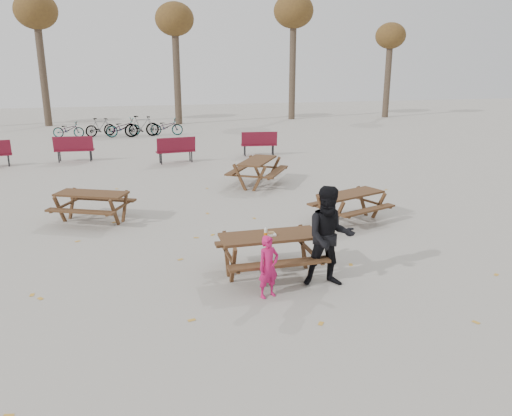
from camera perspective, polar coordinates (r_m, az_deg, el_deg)
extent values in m
plane|color=gray|center=(9.30, 1.57, -7.60)|extent=(80.00, 80.00, 0.00)
cube|color=#3C2616|center=(9.03, 1.61, -3.24)|extent=(1.80, 0.70, 0.05)
cube|color=#3C2616|center=(8.60, 2.72, -6.41)|extent=(1.80, 0.25, 0.05)
cube|color=#3C2616|center=(9.67, 0.60, -3.77)|extent=(1.80, 0.25, 0.05)
cylinder|color=#3C2616|center=(8.72, -2.62, -6.67)|extent=(0.08, 0.08, 0.73)
cylinder|color=#3C2616|center=(9.27, -3.41, -5.27)|extent=(0.08, 0.08, 0.73)
cylinder|color=#3C2616|center=(9.13, 6.67, -5.70)|extent=(0.08, 0.08, 0.73)
cylinder|color=#3C2616|center=(9.65, 5.38, -4.43)|extent=(0.08, 0.08, 0.73)
cube|color=white|center=(8.97, 1.70, -3.08)|extent=(0.18, 0.11, 0.03)
ellipsoid|color=tan|center=(8.96, 1.70, -2.82)|extent=(0.14, 0.06, 0.05)
cylinder|color=silver|center=(8.89, 1.12, -2.87)|extent=(0.06, 0.06, 0.15)
cylinder|color=orange|center=(8.90, 1.12, -2.98)|extent=(0.07, 0.07, 0.05)
cylinder|color=white|center=(8.86, 1.12, -2.35)|extent=(0.03, 0.03, 0.02)
imported|color=#BB1757|center=(8.27, 1.43, -6.73)|extent=(0.45, 0.37, 1.07)
imported|color=black|center=(8.66, 8.41, -3.28)|extent=(0.98, 0.83, 1.78)
imported|color=black|center=(28.32, -20.65, 8.40)|extent=(1.66, 0.80, 0.84)
imported|color=black|center=(28.17, -17.37, 8.81)|extent=(1.69, 1.10, 0.99)
imported|color=black|center=(27.75, -14.96, 8.88)|extent=(1.95, 1.16, 0.97)
imported|color=black|center=(27.51, -12.92, 9.11)|extent=(1.92, 0.91, 1.11)
imported|color=black|center=(27.87, -10.19, 9.15)|extent=(1.84, 0.96, 0.92)
cylinder|color=#382B21|center=(33.99, -23.16, 13.92)|extent=(0.44, 0.44, 6.30)
ellipsoid|color=brown|center=(34.12, -23.87, 19.93)|extent=(2.52, 2.52, 2.14)
cylinder|color=#382B21|center=(32.86, -9.02, 14.63)|extent=(0.44, 0.44, 5.95)
ellipsoid|color=brown|center=(32.95, -9.30, 20.55)|extent=(2.38, 2.38, 2.02)
cylinder|color=#382B21|center=(35.55, 4.19, 15.45)|extent=(0.44, 0.44, 6.65)
ellipsoid|color=brown|center=(35.71, 4.32, 21.56)|extent=(2.66, 2.66, 2.26)
cylinder|color=#382B21|center=(37.95, 14.79, 13.96)|extent=(0.44, 0.44, 5.25)
ellipsoid|color=brown|center=(37.98, 15.13, 18.48)|extent=(2.10, 2.10, 1.79)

